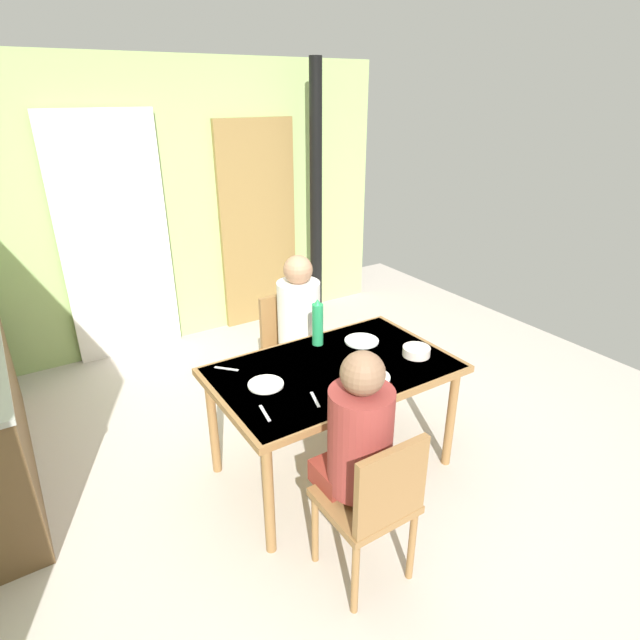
{
  "coord_description": "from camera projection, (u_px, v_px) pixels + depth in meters",
  "views": [
    {
      "loc": [
        -1.33,
        -2.23,
        2.23
      ],
      "look_at": [
        0.16,
        0.09,
        0.98
      ],
      "focal_mm": 28.73,
      "sensor_mm": 36.0,
      "label": 1
    }
  ],
  "objects": [
    {
      "name": "ground_plane",
      "position": [
        307.0,
        470.0,
        3.29
      ],
      "size": [
        6.2,
        6.2,
        0.0
      ],
      "primitive_type": "plane",
      "color": "beige"
    },
    {
      "name": "dinner_plate_near_right",
      "position": [
        266.0,
        384.0,
        2.83
      ],
      "size": [
        0.2,
        0.2,
        0.01
      ],
      "primitive_type": "cylinder",
      "color": "white",
      "rests_on": "dining_table"
    },
    {
      "name": "cutlery_knife_near",
      "position": [
        226.0,
        369.0,
        3.0
      ],
      "size": [
        0.11,
        0.12,
        0.0
      ],
      "primitive_type": "cube",
      "rotation": [
        0.0,
        0.0,
        2.31
      ],
      "color": "silver",
      "rests_on": "dining_table"
    },
    {
      "name": "wall_back",
      "position": [
        167.0,
        209.0,
        4.6
      ],
      "size": [
        4.38,
        0.1,
        2.5
      ],
      "primitive_type": "cube",
      "color": "#9FBE6F",
      "rests_on": "ground_plane"
    },
    {
      "name": "water_bottle_green_near",
      "position": [
        318.0,
        323.0,
        3.23
      ],
      "size": [
        0.07,
        0.07,
        0.31
      ],
      "color": "#269857",
      "rests_on": "dining_table"
    },
    {
      "name": "stove_pipe_column",
      "position": [
        316.0,
        199.0,
        5.0
      ],
      "size": [
        0.12,
        0.12,
        2.5
      ],
      "primitive_type": "cylinder",
      "color": "black",
      "rests_on": "ground_plane"
    },
    {
      "name": "chair_near_diner",
      "position": [
        374.0,
        502.0,
        2.35
      ],
      "size": [
        0.4,
        0.4,
        0.87
      ],
      "color": "olive",
      "rests_on": "ground_plane"
    },
    {
      "name": "person_far_diner",
      "position": [
        300.0,
        316.0,
        3.58
      ],
      "size": [
        0.3,
        0.37,
        0.77
      ],
      "rotation": [
        0.0,
        0.0,
        3.14
      ],
      "color": "silver",
      "rests_on": "ground_plane"
    },
    {
      "name": "drinking_glass_by_near_diner",
      "position": [
        376.0,
        389.0,
        2.72
      ],
      "size": [
        0.06,
        0.06,
        0.09
      ],
      "primitive_type": "cylinder",
      "color": "silver",
      "rests_on": "dining_table"
    },
    {
      "name": "person_near_diner",
      "position": [
        358.0,
        436.0,
        2.34
      ],
      "size": [
        0.3,
        0.37,
        0.77
      ],
      "color": "maroon",
      "rests_on": "ground_plane"
    },
    {
      "name": "dinner_plate_far_center",
      "position": [
        362.0,
        341.0,
        3.32
      ],
      "size": [
        0.22,
        0.22,
        0.01
      ],
      "primitive_type": "cylinder",
      "color": "white",
      "rests_on": "dining_table"
    },
    {
      "name": "cutlery_knife_far",
      "position": [
        315.0,
        400.0,
        2.7
      ],
      "size": [
        0.06,
        0.15,
        0.0
      ],
      "primitive_type": "cube",
      "rotation": [
        0.0,
        0.0,
        1.28
      ],
      "color": "silver",
      "rests_on": "dining_table"
    },
    {
      "name": "serving_bowl_center",
      "position": [
        416.0,
        351.0,
        3.14
      ],
      "size": [
        0.17,
        0.17,
        0.05
      ],
      "primitive_type": "cylinder",
      "color": "silver",
      "rests_on": "dining_table"
    },
    {
      "name": "dinner_plate_near_left",
      "position": [
        371.0,
        377.0,
        2.9
      ],
      "size": [
        0.22,
        0.22,
        0.01
      ],
      "primitive_type": "cylinder",
      "color": "white",
      "rests_on": "dining_table"
    },
    {
      "name": "cutlery_fork_near",
      "position": [
        265.0,
        413.0,
        2.59
      ],
      "size": [
        0.04,
        0.15,
        0.0
      ],
      "primitive_type": "cube",
      "rotation": [
        0.0,
        0.0,
        1.42
      ],
      "color": "silver",
      "rests_on": "dining_table"
    },
    {
      "name": "door_wooden",
      "position": [
        258.0,
        226.0,
        5.06
      ],
      "size": [
        0.8,
        0.05,
        2.0
      ],
      "primitive_type": "cube",
      "color": "olive",
      "rests_on": "ground_plane"
    },
    {
      "name": "chair_far_diner",
      "position": [
        291.0,
        345.0,
        3.8
      ],
      "size": [
        0.4,
        0.4,
        0.87
      ],
      "rotation": [
        0.0,
        0.0,
        3.14
      ],
      "color": "olive",
      "rests_on": "ground_plane"
    },
    {
      "name": "dining_table",
      "position": [
        334.0,
        378.0,
        3.05
      ],
      "size": [
        1.42,
        0.88,
        0.73
      ],
      "color": "olive",
      "rests_on": "ground_plane"
    },
    {
      "name": "curtain_panel",
      "position": [
        116.0,
        241.0,
        4.36
      ],
      "size": [
        0.9,
        0.03,
        2.1
      ],
      "primitive_type": "cube",
      "color": "white",
      "rests_on": "ground_plane"
    }
  ]
}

